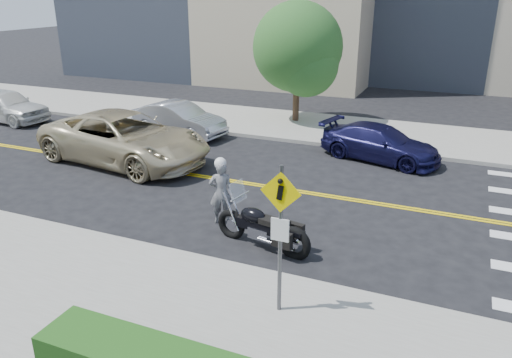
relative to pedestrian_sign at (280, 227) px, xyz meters
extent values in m
plane|color=black|center=(-4.20, 6.31, -1.96)|extent=(120.00, 120.00, 0.00)
cube|color=#9E9B91|center=(-4.20, -1.19, -1.89)|extent=(60.00, 5.00, 0.15)
cube|color=#9E9B91|center=(-4.20, 13.81, -1.89)|extent=(60.00, 5.00, 0.15)
cylinder|color=#4C4C51|center=(0.00, 0.01, -0.31)|extent=(0.08, 0.08, 3.00)
cube|color=#F9D800|center=(0.00, -0.02, 0.69)|extent=(0.78, 0.03, 0.78)
cube|color=white|center=(0.00, -0.02, -0.06)|extent=(0.35, 0.03, 0.45)
imported|color=#ACADB1|center=(-2.93, 3.34, -1.07)|extent=(0.77, 0.67, 1.78)
sphere|color=white|center=(-2.93, 3.34, -0.23)|extent=(0.32, 0.32, 0.32)
imported|color=beige|center=(-8.51, 6.57, -1.04)|extent=(6.98, 3.91, 1.84)
imported|color=white|center=(-17.63, 9.40, -1.18)|extent=(4.71, 2.16, 1.57)
imported|color=#B2B4BA|center=(-8.61, 10.51, -1.25)|extent=(4.52, 2.16, 1.43)
imported|color=#171644|center=(0.11, 10.51, -1.31)|extent=(4.83, 2.93, 1.31)
cylinder|color=#382619|center=(-4.57, 14.49, 0.32)|extent=(0.30, 0.30, 4.57)
sphere|color=#245A1C|center=(-4.57, 14.49, 1.60)|extent=(4.11, 4.11, 4.11)
camera|label=1|loc=(2.80, -7.76, 4.09)|focal=35.00mm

